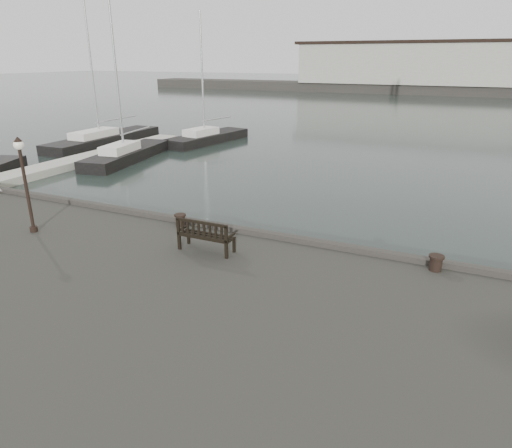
{
  "coord_description": "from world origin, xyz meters",
  "views": [
    {
      "loc": [
        5.57,
        -13.51,
        7.36
      ],
      "look_at": [
        -0.48,
        -0.5,
        2.1
      ],
      "focal_mm": 32.0,
      "sensor_mm": 36.0,
      "label": 1
    }
  ],
  "objects": [
    {
      "name": "pontoon",
      "position": [
        -20.0,
        10.0,
        0.25
      ],
      "size": [
        2.0,
        24.0,
        0.5
      ],
      "primitive_type": "cube",
      "color": "#B6B3A9",
      "rests_on": "ground"
    },
    {
      "name": "bollard_left",
      "position": [
        -3.53,
        -0.5,
        1.78
      ],
      "size": [
        0.54,
        0.54,
        0.44
      ],
      "primitive_type": "cylinder",
      "rotation": [
        0.0,
        0.0,
        -0.33
      ],
      "color": "black",
      "rests_on": "quay"
    },
    {
      "name": "breakwater",
      "position": [
        -4.56,
        92.0,
        4.3
      ],
      "size": [
        140.0,
        9.5,
        12.2
      ],
      "color": "#383530",
      "rests_on": "ground"
    },
    {
      "name": "bench",
      "position": [
        -1.49,
        -2.09,
        1.89
      ],
      "size": [
        1.81,
        0.63,
        1.04
      ],
      "rotation": [
        0.0,
        0.0,
        0.01
      ],
      "color": "black",
      "rests_on": "quay"
    },
    {
      "name": "ground",
      "position": [
        0.0,
        0.0,
        0.0
      ],
      "size": [
        400.0,
        400.0,
        0.0
      ],
      "primitive_type": "plane",
      "color": "black",
      "rests_on": "ground"
    },
    {
      "name": "yacht_b",
      "position": [
        -24.12,
        18.04,
        0.25
      ],
      "size": [
        3.03,
        12.67,
        16.3
      ],
      "rotation": [
        0.0,
        0.0,
        0.02
      ],
      "color": "black",
      "rests_on": "ground"
    },
    {
      "name": "lamp_post",
      "position": [
        -7.89,
        -3.19,
        3.71
      ],
      "size": [
        0.34,
        0.34,
        3.35
      ],
      "rotation": [
        0.0,
        0.0,
        -0.18
      ],
      "color": "black",
      "rests_on": "quay"
    },
    {
      "name": "bollard_right",
      "position": [
        5.24,
        -0.5,
        1.79
      ],
      "size": [
        0.56,
        0.56,
        0.46
      ],
      "primitive_type": "cylinder",
      "rotation": [
        0.0,
        0.0,
        0.35
      ],
      "color": "black",
      "rests_on": "quay"
    },
    {
      "name": "yacht_c",
      "position": [
        -17.7,
        13.43,
        0.24
      ],
      "size": [
        3.94,
        9.96,
        13.05
      ],
      "rotation": [
        0.0,
        0.0,
        0.17
      ],
      "color": "black",
      "rests_on": "ground"
    },
    {
      "name": "yacht_d",
      "position": [
        -16.07,
        22.57,
        0.23
      ],
      "size": [
        3.89,
        9.48,
        11.64
      ],
      "rotation": [
        0.0,
        0.0,
        -0.16
      ],
      "color": "black",
      "rests_on": "ground"
    }
  ]
}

